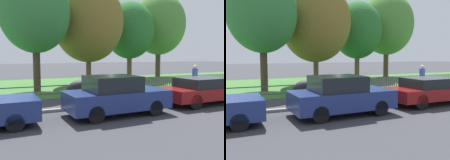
% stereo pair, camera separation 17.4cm
% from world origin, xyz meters
% --- Properties ---
extents(ground_plane, '(120.00, 120.00, 0.00)m').
position_xyz_m(ground_plane, '(0.00, 0.00, 0.00)').
color(ground_plane, '#38383D').
extents(kerb_stone, '(38.94, 0.20, 0.12)m').
position_xyz_m(kerb_stone, '(0.00, 0.10, 0.06)').
color(kerb_stone, gray).
rests_on(kerb_stone, ground).
extents(grass_strip, '(38.94, 11.54, 0.01)m').
position_xyz_m(grass_strip, '(0.00, 8.87, 0.01)').
color(grass_strip, '#3D7033').
rests_on(grass_strip, ground).
extents(park_fence, '(38.94, 0.05, 0.97)m').
position_xyz_m(park_fence, '(0.00, 3.11, 0.49)').
color(park_fence, '#4C4C51').
rests_on(park_fence, ground).
extents(parked_car_black_saloon, '(4.04, 2.02, 1.53)m').
position_xyz_m(parked_car_black_saloon, '(-6.07, -1.37, 0.76)').
color(parked_car_black_saloon, navy).
rests_on(parked_car_black_saloon, ground).
extents(parked_car_navy_estate, '(4.49, 1.97, 1.26)m').
position_xyz_m(parked_car_navy_estate, '(-1.29, -1.11, 0.67)').
color(parked_car_navy_estate, maroon).
rests_on(parked_car_navy_estate, ground).
extents(covered_motorcycle, '(1.85, 0.92, 1.18)m').
position_xyz_m(covered_motorcycle, '(-6.53, 1.07, 0.71)').
color(covered_motorcycle, black).
rests_on(covered_motorcycle, ground).
extents(tree_nearest_kerb, '(4.37, 4.37, 7.47)m').
position_xyz_m(tree_nearest_kerb, '(-7.99, 6.44, 4.94)').
color(tree_nearest_kerb, '#473828').
rests_on(tree_nearest_kerb, ground).
extents(tree_behind_motorcycle, '(5.46, 5.46, 8.03)m').
position_xyz_m(tree_behind_motorcycle, '(-3.80, 8.47, 4.88)').
color(tree_behind_motorcycle, brown).
rests_on(tree_behind_motorcycle, ground).
extents(tree_mid_park, '(4.58, 4.58, 7.24)m').
position_xyz_m(tree_mid_park, '(0.95, 10.60, 4.59)').
color(tree_mid_park, brown).
rests_on(tree_mid_park, ground).
extents(tree_far_left, '(5.52, 5.52, 8.69)m').
position_xyz_m(tree_far_left, '(5.11, 11.99, 5.50)').
color(tree_far_left, brown).
rests_on(tree_far_left, ground).
extents(pedestrian_near_fence, '(0.47, 0.47, 1.69)m').
position_xyz_m(pedestrian_near_fence, '(1.32, 2.34, 0.95)').
color(pedestrian_near_fence, black).
rests_on(pedestrian_near_fence, ground).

